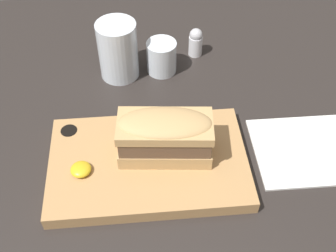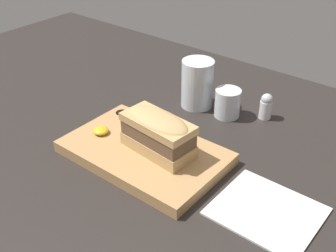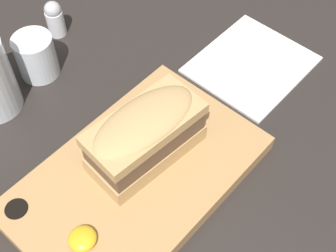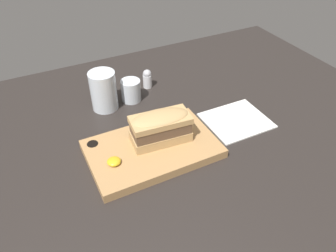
# 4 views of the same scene
# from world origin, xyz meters

# --- Properties ---
(dining_table) EXTENTS (1.66, 1.21, 0.02)m
(dining_table) POSITION_xyz_m (0.00, 0.00, 0.01)
(dining_table) COLOR #282321
(dining_table) RESTS_ON ground
(serving_board) EXTENTS (0.32, 0.20, 0.02)m
(serving_board) POSITION_xyz_m (0.05, 0.05, 0.03)
(serving_board) COLOR tan
(serving_board) RESTS_ON dining_table
(sandwich) EXTENTS (0.15, 0.08, 0.08)m
(sandwich) POSITION_xyz_m (0.08, 0.06, 0.09)
(sandwich) COLOR tan
(sandwich) RESTS_ON serving_board
(mustard_dollop) EXTENTS (0.03, 0.03, 0.01)m
(mustard_dollop) POSITION_xyz_m (-0.05, 0.04, 0.05)
(mustard_dollop) COLOR gold
(mustard_dollop) RESTS_ON serving_board
(water_glass) EXTENTS (0.08, 0.08, 0.12)m
(water_glass) POSITION_xyz_m (0.01, 0.30, 0.07)
(water_glass) COLOR silver
(water_glass) RESTS_ON dining_table
(wine_glass) EXTENTS (0.06, 0.06, 0.07)m
(wine_glass) POSITION_xyz_m (0.10, 0.30, 0.05)
(wine_glass) COLOR silver
(wine_glass) RESTS_ON dining_table
(napkin) EXTENTS (0.17, 0.15, 0.00)m
(napkin) POSITION_xyz_m (0.32, 0.07, 0.02)
(napkin) COLOR white
(napkin) RESTS_ON dining_table
(salt_shaker) EXTENTS (0.03, 0.03, 0.06)m
(salt_shaker) POSITION_xyz_m (0.17, 0.35, 0.05)
(salt_shaker) COLOR white
(salt_shaker) RESTS_ON dining_table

